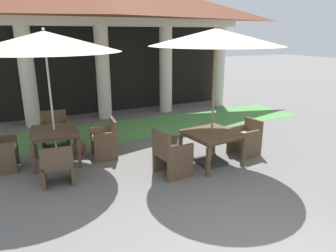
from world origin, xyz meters
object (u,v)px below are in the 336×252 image
Objects in this scene: patio_table_near_foreground at (212,136)px; patio_chair_mid_left_south at (57,165)px; patio_table_mid_left at (55,134)px; terracotta_urn at (80,147)px; patio_chair_near_foreground_west at (171,154)px; patio_chair_mid_left_east at (105,139)px; patio_chair_near_foreground_east at (245,138)px; patio_chair_mid_left_west at (1,151)px; patio_umbrella_mid_left at (45,42)px; patio_chair_mid_left_north at (55,131)px; patio_umbrella_near_foreground at (216,39)px.

patio_table_near_foreground is 3.12m from patio_chair_mid_left_south.
patio_table_mid_left is 0.75m from terracotta_urn.
patio_chair_mid_left_east is at bearing -155.15° from patio_chair_near_foreground_west.
patio_chair_mid_left_west reaches higher than patio_chair_near_foreground_east.
patio_umbrella_mid_left is 3.39× the size of patio_chair_mid_left_north.
patio_chair_mid_left_west is at bearing 45.04° from patio_chair_mid_left_north.
patio_umbrella_mid_left is at bearing 64.67° from patio_chair_near_foreground_east.
patio_chair_mid_left_west is (-1.05, 0.09, -2.13)m from patio_umbrella_mid_left.
patio_table_mid_left reaches higher than patio_table_near_foreground.
patio_umbrella_mid_left reaches higher than patio_chair_near_foreground_west.
patio_chair_near_foreground_east is 0.92× the size of patio_chair_mid_left_north.
patio_chair_near_foreground_west is 0.91× the size of patio_table_mid_left.
patio_chair_mid_left_north is (-0.96, 1.14, -0.01)m from patio_chair_mid_left_east.
patio_table_near_foreground is 1.29× the size of patio_chair_mid_left_north.
patio_umbrella_near_foreground is 3.30× the size of patio_chair_mid_left_east.
patio_umbrella_near_foreground is 2.40m from patio_chair_near_foreground_west.
patio_umbrella_mid_left is at bearing -154.59° from terracotta_urn.
patio_chair_mid_left_west is at bearing 159.24° from patio_table_near_foreground.
patio_table_mid_left is (-1.97, 1.57, 0.23)m from patio_chair_near_foreground_west.
patio_chair_mid_left_south is at bearing 134.87° from patio_chair_mid_left_east.
patio_chair_mid_left_north is (-2.90, 2.50, -0.21)m from patio_table_near_foreground.
patio_umbrella_mid_left is at bearing -135.64° from patio_chair_near_foreground_west.
patio_chair_mid_left_west is (-1.05, 0.09, -0.25)m from patio_table_mid_left.
terracotta_urn is at bearing 25.41° from patio_table_mid_left.
patio_chair_near_foreground_west reaches higher than patio_table_near_foreground.
patio_chair_near_foreground_west reaches higher than patio_table_mid_left.
patio_umbrella_mid_left reaches higher than patio_chair_near_foreground_east.
patio_table_mid_left is 1.09m from patio_chair_mid_left_north.
patio_chair_mid_left_north is at bearing 44.90° from patio_chair_mid_left_east.
patio_umbrella_mid_left is 3.38× the size of patio_chair_mid_left_west.
patio_chair_near_foreground_east is 0.93× the size of patio_chair_mid_left_east.
patio_chair_near_foreground_east is 3.82m from terracotta_urn.
patio_chair_near_foreground_west is at bearing -38.51° from patio_umbrella_mid_left.
patio_chair_mid_left_south is 1.44m from terracotta_urn.
patio_chair_mid_left_east is at bearing 134.90° from patio_chair_mid_left_north.
patio_table_mid_left is (-2.99, 1.44, -1.95)m from patio_umbrella_near_foreground.
patio_umbrella_near_foreground is at bearing 90.00° from patio_chair_near_foreground_east.
patio_chair_mid_left_west is (-0.96, 1.13, 0.03)m from patio_chair_mid_left_south.
patio_umbrella_mid_left reaches higher than patio_chair_mid_left_east.
patio_chair_mid_left_south is (-0.09, -1.04, -0.28)m from patio_table_mid_left.
patio_chair_mid_left_north reaches higher than patio_chair_near_foreground_east.
patio_chair_near_foreground_west is 1.19× the size of patio_chair_mid_left_south.
patio_chair_mid_left_north is at bearing 85.10° from patio_umbrella_mid_left.
patio_chair_mid_left_west is at bearing 135.20° from patio_chair_mid_left_south.
terracotta_urn is (0.43, -0.80, -0.22)m from patio_chair_mid_left_north.
patio_chair_near_foreground_west is at bearing -172.87° from patio_umbrella_near_foreground.
patio_chair_mid_left_east is 1.10× the size of patio_chair_mid_left_south.
patio_chair_mid_left_south reaches higher than terracotta_urn.
patio_chair_mid_left_south is at bearing 79.06° from patio_chair_near_foreground_east.
patio_umbrella_mid_left is 2.40m from patio_chair_mid_left_south.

